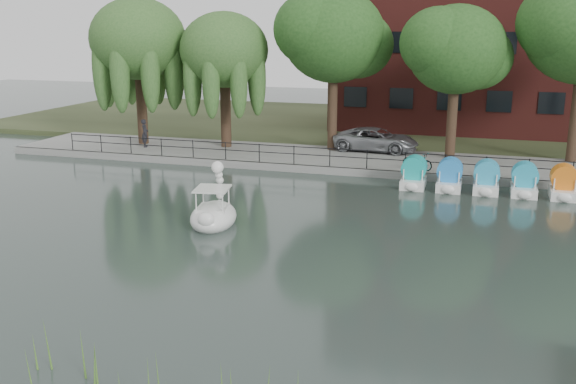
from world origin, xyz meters
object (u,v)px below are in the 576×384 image
at_px(bicycle, 417,160).
at_px(swan_boat, 214,212).
at_px(minivan, 376,138).
at_px(pedestrian, 145,131).

height_order(bicycle, swan_boat, swan_boat).
bearing_deg(minivan, bicycle, -142.08).
bearing_deg(pedestrian, swan_boat, -162.46).
distance_m(bicycle, swan_boat, 12.76).
xyz_separation_m(minivan, pedestrian, (-13.88, -2.87, 0.19)).
xyz_separation_m(pedestrian, swan_boat, (9.93, -12.33, -0.87)).
bearing_deg(pedestrian, bicycle, -116.69).
bearing_deg(bicycle, pedestrian, 108.41).
distance_m(bicycle, pedestrian, 16.87).
distance_m(minivan, pedestrian, 14.17).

